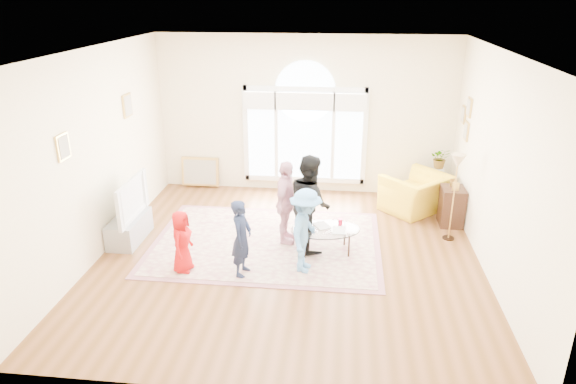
# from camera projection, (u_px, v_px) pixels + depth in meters

# --- Properties ---
(ground) EXTENTS (6.00, 6.00, 0.00)m
(ground) POSITION_uv_depth(u_px,v_px,m) (289.00, 257.00, 8.20)
(ground) COLOR #593515
(ground) RESTS_ON ground
(room_shell) EXTENTS (6.00, 6.00, 6.00)m
(room_shell) POSITION_uv_depth(u_px,v_px,m) (305.00, 119.00, 10.24)
(room_shell) COLOR beige
(room_shell) RESTS_ON ground
(area_rug) EXTENTS (3.60, 2.60, 0.02)m
(area_rug) POSITION_uv_depth(u_px,v_px,m) (266.00, 242.00, 8.65)
(area_rug) COLOR #C4B794
(area_rug) RESTS_ON ground
(rug_border) EXTENTS (3.80, 2.80, 0.01)m
(rug_border) POSITION_uv_depth(u_px,v_px,m) (266.00, 243.00, 8.65)
(rug_border) COLOR #925B63
(rug_border) RESTS_ON ground
(tv_console) EXTENTS (0.45, 1.00, 0.42)m
(tv_console) POSITION_uv_depth(u_px,v_px,m) (129.00, 229.00, 8.69)
(tv_console) COLOR gray
(tv_console) RESTS_ON ground
(television) EXTENTS (0.18, 1.18, 0.68)m
(television) POSITION_uv_depth(u_px,v_px,m) (126.00, 199.00, 8.48)
(television) COLOR black
(television) RESTS_ON tv_console
(coffee_table) EXTENTS (1.22, 0.89, 0.54)m
(coffee_table) POSITION_uv_depth(u_px,v_px,m) (325.00, 230.00, 8.20)
(coffee_table) COLOR silver
(coffee_table) RESTS_ON ground
(armchair) EXTENTS (1.49, 1.48, 0.73)m
(armchair) POSITION_uv_depth(u_px,v_px,m) (415.00, 193.00, 9.78)
(armchair) COLOR yellow
(armchair) RESTS_ON ground
(side_cabinet) EXTENTS (0.40, 0.50, 0.70)m
(side_cabinet) POSITION_uv_depth(u_px,v_px,m) (452.00, 206.00, 9.23)
(side_cabinet) COLOR black
(side_cabinet) RESTS_ON ground
(floor_lamp) EXTENTS (0.29, 0.29, 1.51)m
(floor_lamp) POSITION_uv_depth(u_px,v_px,m) (457.00, 168.00, 8.34)
(floor_lamp) COLOR black
(floor_lamp) RESTS_ON ground
(plant_pedestal) EXTENTS (0.20, 0.20, 0.70)m
(plant_pedestal) POSITION_uv_depth(u_px,v_px,m) (437.00, 185.00, 10.25)
(plant_pedestal) COLOR white
(plant_pedestal) RESTS_ON ground
(potted_plant) EXTENTS (0.39, 0.34, 0.41)m
(potted_plant) POSITION_uv_depth(u_px,v_px,m) (440.00, 158.00, 10.04)
(potted_plant) COLOR #33722D
(potted_plant) RESTS_ON plant_pedestal
(leaning_picture) EXTENTS (0.80, 0.14, 0.62)m
(leaning_picture) POSITION_uv_depth(u_px,v_px,m) (201.00, 187.00, 11.11)
(leaning_picture) COLOR tan
(leaning_picture) RESTS_ON ground
(child_red) EXTENTS (0.34, 0.49, 0.96)m
(child_red) POSITION_uv_depth(u_px,v_px,m) (182.00, 241.00, 7.62)
(child_red) COLOR red
(child_red) RESTS_ON area_rug
(child_navy) EXTENTS (0.34, 0.47, 1.18)m
(child_navy) POSITION_uv_depth(u_px,v_px,m) (242.00, 238.00, 7.48)
(child_navy) COLOR #1A223E
(child_navy) RESTS_ON area_rug
(child_black) EXTENTS (0.87, 0.95, 1.58)m
(child_black) POSITION_uv_depth(u_px,v_px,m) (310.00, 203.00, 8.20)
(child_black) COLOR black
(child_black) RESTS_ON area_rug
(child_pink) EXTENTS (0.45, 0.86, 1.41)m
(child_pink) POSITION_uv_depth(u_px,v_px,m) (286.00, 203.00, 8.42)
(child_pink) COLOR #E3A2B5
(child_pink) RESTS_ON area_rug
(child_blue) EXTENTS (0.62, 0.91, 1.30)m
(child_blue) POSITION_uv_depth(u_px,v_px,m) (305.00, 231.00, 7.56)
(child_blue) COLOR #5898DA
(child_blue) RESTS_ON area_rug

